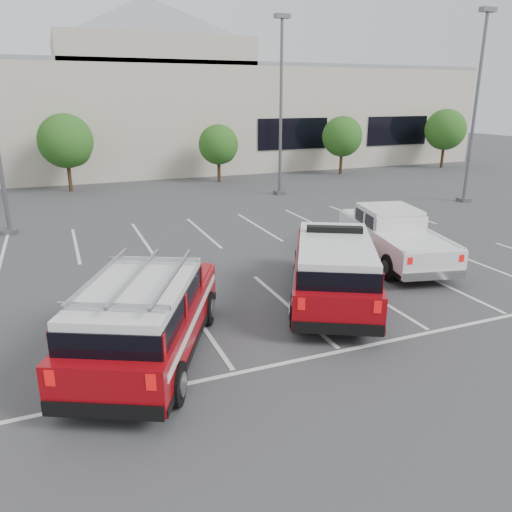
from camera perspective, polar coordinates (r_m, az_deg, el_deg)
The scene contains 12 objects.
ground at distance 14.55m, azimuth 3.87°, elevation -5.82°, with size 120.00×120.00×0.00m, color #3C3C3F.
stall_markings at distance 18.42m, azimuth -2.21°, elevation -0.61°, with size 23.00×15.00×0.01m, color silver.
convention_building at distance 44.26m, azimuth -14.68°, elevation 15.81°, with size 60.00×16.99×13.20m.
tree_mid_left at distance 34.14m, azimuth -20.76°, elevation 12.00°, with size 3.37×3.37×4.85m.
tree_mid_right at distance 35.89m, azimuth -4.20°, elevation 12.44°, with size 2.77×2.77×3.99m.
tree_right at distance 40.08m, azimuth 9.90°, elevation 13.17°, with size 3.07×3.07×4.42m.
tree_far_right at distance 46.09m, azimuth 20.86°, elevation 13.21°, with size 3.37×3.37×4.85m.
light_pole_mid at distance 30.80m, azimuth 2.86°, elevation 16.59°, with size 0.90×0.60×10.24m.
light_pole_right at distance 31.01m, azimuth 23.77°, elevation 15.18°, with size 0.90×0.60×10.24m.
fire_chief_suv at distance 14.80m, azimuth 8.83°, elevation -1.91°, with size 4.84×6.45×2.16m.
white_pickup at distance 19.08m, azimuth 15.36°, elevation 1.75°, with size 3.45×6.49×1.89m.
ladder_suv at distance 11.68m, azimuth -12.47°, elevation -7.51°, with size 4.57×6.15×2.27m.
Camera 1 is at (-5.89, -11.96, 5.81)m, focal length 35.00 mm.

